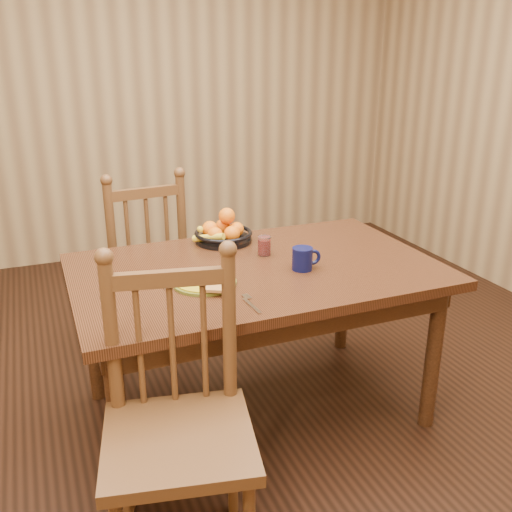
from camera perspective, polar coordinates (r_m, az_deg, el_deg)
name	(u,v)px	position (r m, az deg, el deg)	size (l,w,h in m)	color
room	(256,130)	(2.38, 0.00, 12.51)	(4.52, 5.02, 2.72)	black
dining_table	(256,284)	(2.57, 0.00, -2.83)	(1.60, 1.00, 0.75)	black
chair_far	(142,264)	(3.31, -11.33, -0.77)	(0.51, 0.50, 1.04)	#553419
chair_near	(178,426)	(1.95, -7.83, -16.51)	(0.56, 0.54, 1.05)	#553419
breakfast_plate	(205,282)	(2.35, -5.08, -2.57)	(0.26, 0.31, 0.04)	#59601E
fork	(250,303)	(2.17, -0.59, -4.68)	(0.04, 0.18, 0.00)	silver
spoon	(157,280)	(2.41, -9.86, -2.37)	(0.04, 0.16, 0.01)	silver
coffee_mug	(303,258)	(2.49, 4.75, -0.23)	(0.13, 0.09, 0.10)	#090D35
juice_glass	(264,246)	(2.66, 0.84, 0.98)	(0.06, 0.06, 0.09)	silver
fruit_bowl	(223,233)	(2.85, -3.31, 2.35)	(0.29, 0.29, 0.17)	black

